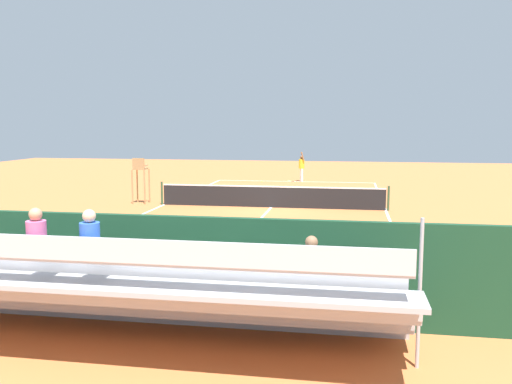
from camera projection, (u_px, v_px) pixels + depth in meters
ground_plane at (271, 207)px, 24.33m from camera, size 60.00×60.00×0.00m
court_line_markings at (271, 207)px, 24.36m from camera, size 10.10×22.20×0.01m
tennis_net at (271, 196)px, 24.27m from camera, size 10.30×0.10×1.07m
backdrop_wall at (169, 267)px, 10.52m from camera, size 18.00×0.16×2.00m
bleacher_stand at (136, 290)px, 9.19m from camera, size 9.06×2.40×2.48m
umpire_chair at (140, 176)px, 25.37m from camera, size 0.67×0.67×2.14m
courtside_bench at (302, 284)px, 10.86m from camera, size 1.80×0.40×0.93m
equipment_bag at (221, 300)px, 11.06m from camera, size 0.90×0.36×0.36m
tennis_player at (302, 166)px, 34.95m from camera, size 0.46×0.56×1.93m
tennis_racket at (290, 181)px, 35.31m from camera, size 0.52×0.51×0.03m
tennis_ball_near at (262, 182)px, 34.75m from camera, size 0.07×0.07×0.07m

